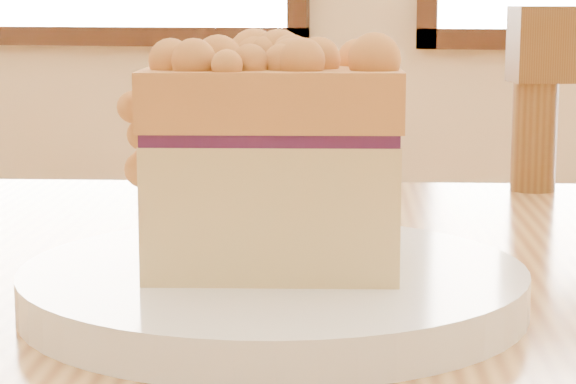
# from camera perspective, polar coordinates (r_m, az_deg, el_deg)

# --- Properties ---
(plate) EXTENTS (0.24, 0.24, 0.02)m
(plate) POSITION_cam_1_polar(r_m,az_deg,el_deg) (0.54, -0.76, -4.90)
(plate) COLOR white
(plate) RESTS_ON cafe_table_main
(cake_slice) EXTENTS (0.14, 0.11, 0.11)m
(cake_slice) POSITION_cam_1_polar(r_m,az_deg,el_deg) (0.53, -0.67, 2.21)
(cake_slice) COLOR #DEBC7E
(cake_slice) RESTS_ON plate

